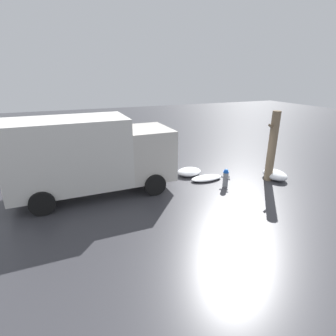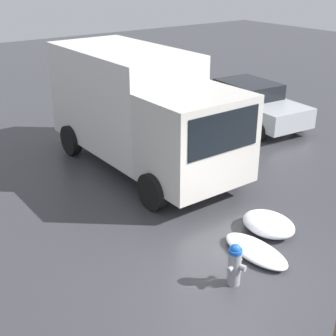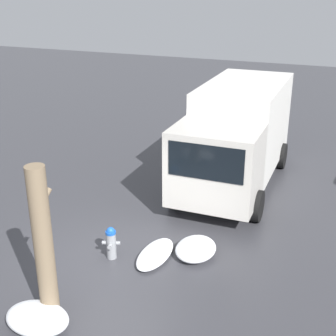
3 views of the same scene
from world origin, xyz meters
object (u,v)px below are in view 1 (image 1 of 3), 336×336
object	(u,v)px
delivery_truck	(90,154)
parked_car	(65,147)
tree_trunk	(272,147)
fire_hydrant	(226,178)

from	to	relation	value
delivery_truck	parked_car	distance (m)	5.43
tree_trunk	parked_car	xyz separation A→B (m)	(8.77, -6.97, -0.88)
fire_hydrant	tree_trunk	xyz separation A→B (m)	(-2.34, 0.10, 1.21)
tree_trunk	delivery_truck	world-z (taller)	tree_trunk
tree_trunk	delivery_truck	bearing A→B (deg)	-12.20
fire_hydrant	tree_trunk	bearing A→B (deg)	-20.86
tree_trunk	fire_hydrant	bearing A→B (deg)	-2.50
fire_hydrant	parked_car	xyz separation A→B (m)	(6.43, -6.87, 0.33)
fire_hydrant	tree_trunk	world-z (taller)	tree_trunk
parked_car	fire_hydrant	bearing A→B (deg)	48.00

